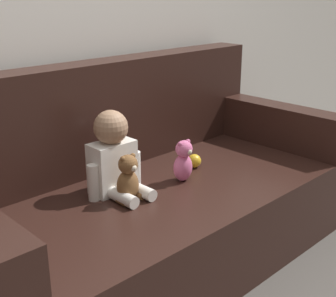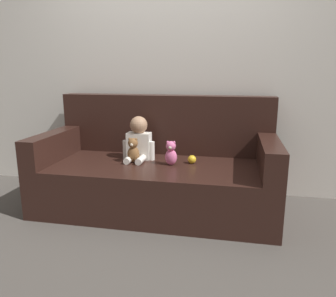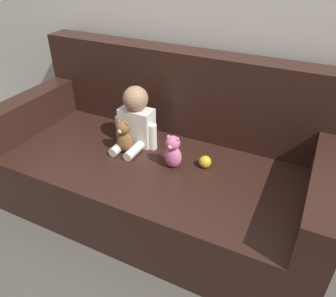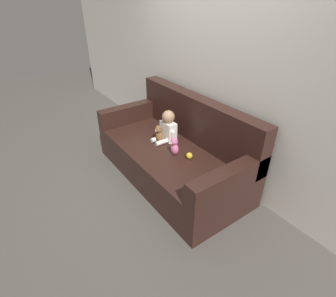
{
  "view_description": "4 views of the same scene",
  "coord_description": "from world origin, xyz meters",
  "px_view_note": "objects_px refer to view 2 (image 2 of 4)",
  "views": [
    {
      "loc": [
        -1.43,
        -1.55,
        1.37
      ],
      "look_at": [
        0.07,
        0.01,
        0.6
      ],
      "focal_mm": 50.0,
      "sensor_mm": 36.0,
      "label": 1
    },
    {
      "loc": [
        0.66,
        -2.74,
        1.23
      ],
      "look_at": [
        0.14,
        -0.15,
        0.6
      ],
      "focal_mm": 35.0,
      "sensor_mm": 36.0,
      "label": 2
    },
    {
      "loc": [
        0.82,
        -1.48,
        1.59
      ],
      "look_at": [
        0.12,
        -0.07,
        0.57
      ],
      "focal_mm": 35.0,
      "sensor_mm": 36.0,
      "label": 3
    },
    {
      "loc": [
        2.22,
        -1.6,
        2.08
      ],
      "look_at": [
        0.15,
        -0.14,
        0.54
      ],
      "focal_mm": 28.0,
      "sensor_mm": 36.0,
      "label": 4
    }
  ],
  "objects_px": {
    "toy_ball": "(192,159)",
    "person_baby": "(139,141)",
    "teddy_bear_brown": "(133,151)",
    "couch": "(158,171)",
    "plush_toy_side": "(171,153)"
  },
  "relations": [
    {
      "from": "toy_ball",
      "to": "person_baby",
      "type": "bearing_deg",
      "value": 174.37
    },
    {
      "from": "person_baby",
      "to": "teddy_bear_brown",
      "type": "bearing_deg",
      "value": -97.34
    },
    {
      "from": "couch",
      "to": "person_baby",
      "type": "height_order",
      "value": "couch"
    },
    {
      "from": "person_baby",
      "to": "plush_toy_side",
      "type": "bearing_deg",
      "value": -22.04
    },
    {
      "from": "person_baby",
      "to": "couch",
      "type": "bearing_deg",
      "value": -6.38
    },
    {
      "from": "teddy_bear_brown",
      "to": "person_baby",
      "type": "bearing_deg",
      "value": 82.66
    },
    {
      "from": "couch",
      "to": "teddy_bear_brown",
      "type": "distance_m",
      "value": 0.31
    },
    {
      "from": "plush_toy_side",
      "to": "couch",
      "type": "bearing_deg",
      "value": 141.06
    },
    {
      "from": "couch",
      "to": "toy_ball",
      "type": "xyz_separation_m",
      "value": [
        0.31,
        -0.03,
        0.14
      ]
    },
    {
      "from": "teddy_bear_brown",
      "to": "plush_toy_side",
      "type": "height_order",
      "value": "teddy_bear_brown"
    },
    {
      "from": "couch",
      "to": "plush_toy_side",
      "type": "xyz_separation_m",
      "value": [
        0.14,
        -0.11,
        0.2
      ]
    },
    {
      "from": "plush_toy_side",
      "to": "toy_ball",
      "type": "xyz_separation_m",
      "value": [
        0.17,
        0.08,
        -0.07
      ]
    },
    {
      "from": "couch",
      "to": "toy_ball",
      "type": "distance_m",
      "value": 0.34
    },
    {
      "from": "person_baby",
      "to": "plush_toy_side",
      "type": "xyz_separation_m",
      "value": [
        0.33,
        -0.13,
        -0.07
      ]
    },
    {
      "from": "person_baby",
      "to": "plush_toy_side",
      "type": "relative_size",
      "value": 1.86
    }
  ]
}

